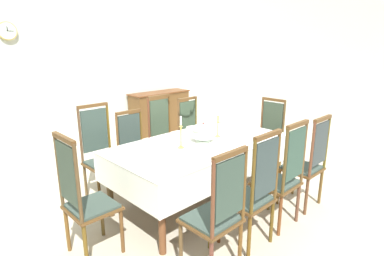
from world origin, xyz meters
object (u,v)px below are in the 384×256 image
Objects in this scene: chair_head_west at (84,198)px; mounted_clock at (7,31)px; chair_north_b at (135,147)px; bowl_near_right at (193,128)px; chair_south_a at (217,212)px; bowl_near_left at (217,123)px; spoon_secondary at (198,128)px; chair_south_b at (253,191)px; chair_north_c at (165,136)px; soup_tureen at (203,132)px; sideboard at (160,112)px; spoon_primary at (220,122)px; chair_south_d at (308,162)px; chair_head_east at (267,134)px; candlestick_east at (218,125)px; chair_north_a at (101,152)px; chair_south_c at (283,175)px; dining_table at (200,148)px; bowl_far_left at (254,140)px; candlestick_west at (181,135)px; chair_north_d at (193,131)px.

chair_head_west is 4.20× the size of mounted_clock.
chair_north_b reaches higher than bowl_near_right.
chair_south_a is 8.10× the size of bowl_near_left.
chair_south_b is at bearing -112.91° from spoon_secondary.
chair_north_c is 3.97× the size of soup_tureen.
spoon_secondary is 0.12× the size of sideboard.
chair_south_b is at bearing -125.69° from spoon_primary.
chair_south_a is 1.00× the size of chair_south_d.
candlestick_east is at bearing 90.00° from chair_head_east.
chair_head_east reaches higher than bowl_near_right.
chair_north_a is 6.80× the size of spoon_secondary.
spoon_secondary is at bearing 82.34° from chair_south_c.
chair_north_b is 2.04m from chair_head_east.
chair_south_d is 6.18× the size of bowl_near_right.
dining_table is 5.69× the size of candlestick_east.
bowl_far_left is (0.78, -1.42, 0.26)m from chair_north_b.
candlestick_west is (-0.37, 0.00, 0.04)m from soup_tureen.
chair_south_b is 1.04× the size of chair_south_d.
chair_north_a is 0.52m from chair_north_b.
chair_north_a is at bearing -0.23° from chair_north_d.
chair_head_west reaches higher than chair_south_a.
chair_south_a reaches higher than dining_table.
soup_tureen is (-0.20, -0.98, 0.30)m from chair_north_c.
bowl_near_right is (-0.51, -0.52, 0.24)m from chair_north_d.
chair_north_c is at bearing 61.88° from chair_south_a.
chair_south_d is (0.83, -0.98, -0.13)m from dining_table.
soup_tureen is (-0.78, 0.98, 0.32)m from chair_south_d.
chair_head_west is (-2.33, -0.98, 0.03)m from chair_north_d.
sideboard is (1.27, 2.46, -0.33)m from spoon_secondary.
soup_tureen is 0.27m from candlestick_east.
candlestick_west is at bearing -158.40° from bowl_near_left.
candlestick_west is at bearing 88.45° from chair_north_b.
chair_head_west reaches higher than chair_south_d.
soup_tureen reaches higher than bowl_near_left.
chair_south_c reaches higher than chair_south_a.
chair_north_a is 2.70m from mounted_clock.
spoon_secondary is (-0.49, 0.00, 0.00)m from spoon_primary.
chair_south_b is 2.04m from chair_north_c.
bowl_near_left is 0.51m from bowl_near_right.
chair_south_c is 1.45m from bowl_near_right.
bowl_far_left is (0.49, -0.44, 0.10)m from dining_table.
chair_north_a reaches higher than candlestick_west.
chair_south_d is 4.85m from mounted_clock.
chair_south_b is at bearing -127.96° from bowl_near_left.
chair_south_b is at bearing 62.99° from sideboard.
chair_north_b is (-0.00, 1.96, -0.04)m from chair_south_b.
chair_north_d reaches higher than spoon_primary.
candlestick_east reaches higher than bowl_far_left.
bowl_far_left is (-0.34, -1.42, 0.24)m from chair_north_d.
chair_south_c is 4.20m from sideboard.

